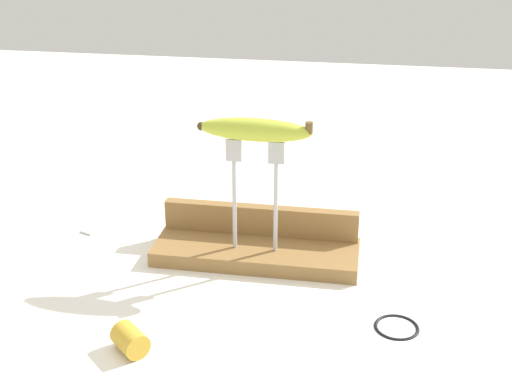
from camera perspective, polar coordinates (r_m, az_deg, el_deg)
The scene contains 8 objects.
ground_plane at distance 1.19m, azimuth 0.00°, elevation -5.57°, with size 3.00×3.00×0.00m, color white.
wooden_board at distance 1.18m, azimuth 0.00°, elevation -5.03°, with size 0.35×0.12×0.03m, color olive.
board_backstop at distance 1.20m, azimuth 0.39°, elevation -2.33°, with size 0.34×0.02×0.05m, color olive.
fork_stand_center at distance 1.12m, azimuth -0.09°, elevation 0.48°, with size 0.09×0.01×0.19m.
banana_raised_center at distance 1.08m, azimuth -0.09°, elevation 5.18°, with size 0.19×0.04×0.04m.
fork_fallen_near at distance 1.34m, azimuth -12.17°, elevation -2.32°, with size 0.08×0.16×0.01m.
banana_chunk_near at distance 0.97m, azimuth -10.39°, elevation -11.92°, with size 0.06×0.06×0.04m.
wire_coil at distance 1.03m, azimuth 11.56°, elevation -10.82°, with size 0.07×0.07×0.01m, color black.
Camera 1 is at (0.18, -1.02, 0.58)m, focal length 48.37 mm.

